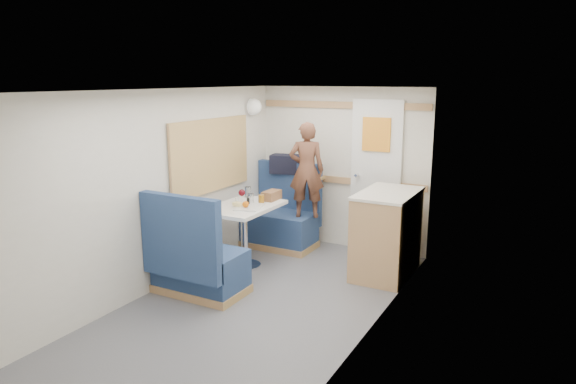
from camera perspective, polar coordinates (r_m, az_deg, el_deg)
The scene contains 28 objects.
floor at distance 4.83m, azimuth -4.77°, elevation -13.30°, with size 4.50×4.50×0.00m, color #515156.
ceiling at distance 4.35m, azimuth -5.25°, elevation 11.18°, with size 4.50×4.50×0.00m, color silver.
wall_back at distance 6.44m, azimuth 6.02°, elevation 2.65°, with size 2.20×0.02×2.00m, color silver.
wall_left at distance 5.15m, azimuth -15.29°, elevation -0.23°, with size 0.02×4.50×2.00m, color silver.
wall_right at distance 4.00m, azimuth 8.32°, elevation -3.53°, with size 0.02×4.50×2.00m, color silver.
oak_trim_low at distance 6.45m, azimuth 5.92°, elevation 1.31°, with size 2.15×0.02×0.08m, color #A9864C.
oak_trim_high at distance 6.33m, azimuth 6.12°, elevation 9.59°, with size 2.15×0.02×0.08m, color #A9864C.
side_window at distance 5.85m, azimuth -8.56°, elevation 4.05°, with size 0.04×1.30×0.72m, color #A3AF94.
rear_door at distance 6.26m, azimuth 9.71°, elevation 1.99°, with size 0.62×0.12×1.86m.
dinette_table at distance 5.75m, azimuth -4.89°, elevation -2.98°, with size 0.62×0.92×0.72m.
bench_far at distance 6.53m, azimuth -0.71°, elevation -3.45°, with size 0.90×0.59×1.05m.
bench_near at distance 5.16m, azimuth -10.13°, elevation -8.06°, with size 0.90×0.59×1.05m.
ledge at distance 6.62m, azimuth 0.35°, elevation 1.93°, with size 0.90×0.14×0.04m, color #A9864C.
dome_light at distance 6.47m, azimuth -3.87°, elevation 9.43°, with size 0.20×0.20×0.20m, color white.
galley_counter at distance 5.65m, azimuth 10.88°, elevation -4.48°, with size 0.57×0.92×0.92m.
person at distance 6.13m, azimuth 2.07°, elevation 2.45°, with size 0.42×0.28×1.15m, color brown.
duffel_bag at distance 6.60m, azimuth 0.23°, elevation 3.11°, with size 0.49×0.24×0.24m, color black.
tray at distance 5.59m, azimuth -4.36°, elevation -1.68°, with size 0.26×0.34×0.02m, color silver.
orange_fruit at distance 5.53m, azimuth -4.73°, elevation -1.37°, with size 0.07×0.07×0.07m, color orange.
cheese_block at distance 5.61m, azimuth -5.59°, elevation -1.35°, with size 0.11×0.06×0.04m, color #DED180.
wine_glass at distance 5.74m, azimuth -5.16°, elevation -0.15°, with size 0.08×0.08×0.17m.
tumbler_left at distance 5.52m, azimuth -9.01°, elevation -1.43°, with size 0.07×0.07×0.12m, color white.
tumbler_mid at distance 6.10m, azimuth -4.50°, elevation 0.02°, with size 0.07×0.07×0.12m, color white.
tumbler_right at distance 5.78m, azimuth -4.17°, elevation -0.71°, with size 0.07×0.07×0.11m, color white.
beer_glass at distance 5.75m, azimuth -3.00°, elevation -0.83°, with size 0.07×0.07×0.10m, color #915D15.
pepper_grinder at distance 5.69m, azimuth -4.44°, elevation -1.07°, with size 0.03×0.03×0.09m, color black.
salt_grinder at distance 5.74m, azimuth -5.77°, elevation -0.99°, with size 0.03×0.03×0.08m, color silver.
bread_loaf at distance 5.93m, azimuth -1.83°, elevation -0.38°, with size 0.14×0.25×0.11m, color brown.
Camera 1 is at (2.39, -3.63, 2.10)m, focal length 32.00 mm.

